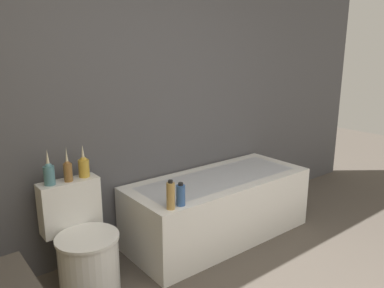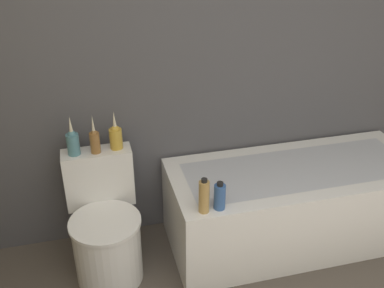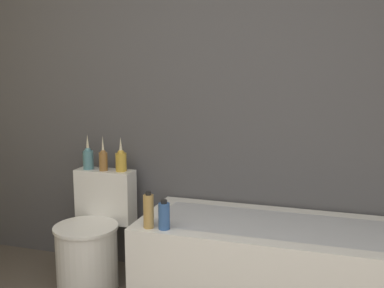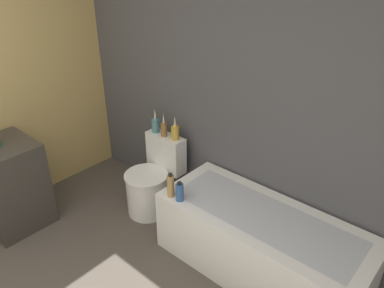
% 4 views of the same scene
% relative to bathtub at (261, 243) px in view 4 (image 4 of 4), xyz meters
% --- Properties ---
extents(wall_back_tiled, '(6.40, 0.06, 2.60)m').
position_rel_bathtub_xyz_m(wall_back_tiled, '(-0.72, 0.40, 1.02)').
color(wall_back_tiled, '#4C4C51').
rests_on(wall_back_tiled, ground_plane).
extents(bathtub, '(1.67, 0.69, 0.56)m').
position_rel_bathtub_xyz_m(bathtub, '(0.00, 0.00, 0.00)').
color(bathtub, white).
rests_on(bathtub, ground).
extents(toilet, '(0.42, 0.57, 0.75)m').
position_rel_bathtub_xyz_m(toilet, '(-1.25, -0.00, 0.02)').
color(toilet, white).
rests_on(toilet, ground).
extents(vanity_counter, '(0.58, 0.54, 0.83)m').
position_rel_bathtub_xyz_m(vanity_counter, '(-2.09, -1.01, 0.13)').
color(vanity_counter, '#38332D').
rests_on(vanity_counter, ground).
extents(vase_gold, '(0.07, 0.07, 0.25)m').
position_rel_bathtub_xyz_m(vase_gold, '(-1.38, 0.20, 0.55)').
color(vase_gold, teal).
rests_on(vase_gold, toilet).
extents(vase_silver, '(0.06, 0.06, 0.24)m').
position_rel_bathtub_xyz_m(vase_silver, '(-1.25, 0.19, 0.55)').
color(vase_silver, olive).
rests_on(vase_silver, toilet).
extents(vase_bronze, '(0.08, 0.08, 0.24)m').
position_rel_bathtub_xyz_m(vase_bronze, '(-1.13, 0.21, 0.55)').
color(vase_bronze, gold).
rests_on(vase_bronze, toilet).
extents(shampoo_bottle_tall, '(0.06, 0.06, 0.21)m').
position_rel_bathtub_xyz_m(shampoo_bottle_tall, '(-0.71, -0.28, 0.37)').
color(shampoo_bottle_tall, tan).
rests_on(shampoo_bottle_tall, bathtub).
extents(shampoo_bottle_short, '(0.07, 0.07, 0.17)m').
position_rel_bathtub_xyz_m(shampoo_bottle_short, '(-0.62, -0.27, 0.35)').
color(shampoo_bottle_short, '#335999').
rests_on(shampoo_bottle_short, bathtub).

